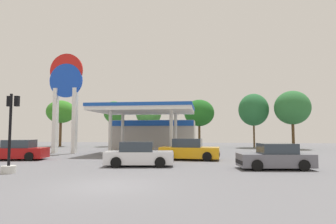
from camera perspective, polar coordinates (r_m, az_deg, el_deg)
ground_plane at (r=11.88m, az=-12.12°, el=-14.64°), size 90.00×90.00×0.00m
gas_station at (r=32.42m, az=-2.84°, el=-3.93°), size 9.53×13.10×4.74m
station_pole_sign at (r=30.51m, az=-20.30°, el=4.07°), size 3.52×0.56×10.30m
car_0 at (r=17.68m, az=21.17°, el=-8.72°), size 4.38×2.29×1.51m
car_1 at (r=24.84m, az=-28.56°, el=-7.02°), size 4.60×2.51×1.56m
car_2 at (r=18.07m, az=-5.96°, el=-8.79°), size 4.54×2.41×1.55m
car_3 at (r=22.01m, az=4.41°, el=-7.84°), size 4.76×2.41×1.65m
traffic_signal_1 at (r=17.06m, az=-29.80°, el=-6.39°), size 0.73×0.73×4.23m
tree_0 at (r=44.73m, az=-21.18°, el=0.02°), size 4.22×4.22×6.91m
tree_1 at (r=42.73m, az=-11.07°, el=-0.09°), size 3.11×3.11×6.79m
tree_2 at (r=39.20m, az=-4.02°, el=-0.43°), size 3.56×3.56×6.33m
tree_3 at (r=39.84m, az=6.44°, el=-0.21°), size 4.28×4.28×6.77m
tree_4 at (r=40.59m, az=17.19°, el=0.44°), size 4.13×4.13×7.51m
tree_5 at (r=39.64m, az=24.22°, el=0.80°), size 4.52×4.52×7.54m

